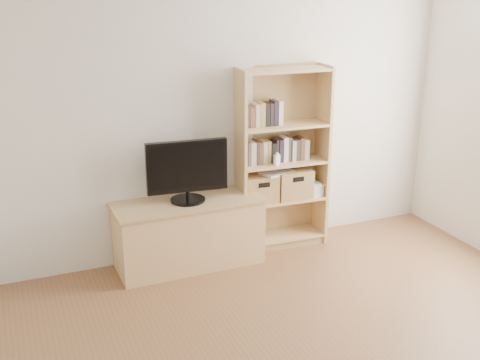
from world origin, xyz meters
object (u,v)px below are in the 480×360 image
television (187,171)px  basket_right (292,183)px  bookshelf (282,159)px  laptop (276,172)px  baby_monitor (277,160)px  basket_left (259,188)px  tv_stand (189,234)px

television → basket_right: television is taller
bookshelf → laptop: 0.13m
television → baby_monitor: television is taller
laptop → bookshelf: bearing=-3.7°
baby_monitor → basket_left: bearing=128.1°
basket_left → laptop: size_ratio=1.05×
tv_stand → basket_left: bearing=6.6°
laptop → baby_monitor: bearing=-126.2°
tv_stand → basket_left: (0.73, 0.09, 0.31)m
tv_stand → television: (-0.00, 0.00, 0.60)m
bookshelf → basket_left: 0.34m
laptop → television: bearing=170.0°
television → basket_left: bearing=12.7°
baby_monitor → basket_right: 0.35m
basket_left → basket_right: bearing=1.1°
tv_stand → bookshelf: 1.12m
tv_stand → basket_left: 0.80m
television → laptop: television is taller
television → baby_monitor: size_ratio=7.19×
basket_left → laptop: (0.16, -0.02, 0.14)m
basket_right → basket_left: bearing=179.7°
tv_stand → baby_monitor: 1.05m
basket_right → television: bearing=-173.3°
tv_stand → basket_left: size_ratio=4.12×
baby_monitor → basket_left: 0.33m
bookshelf → television: bearing=-171.9°
bookshelf → basket_right: (0.11, -0.01, -0.24)m
tv_stand → television: size_ratio=1.82×
basket_left → basket_right: size_ratio=0.93×
bookshelf → baby_monitor: bookshelf is taller
tv_stand → baby_monitor: size_ratio=13.09×
tv_stand → bookshelf: size_ratio=0.75×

